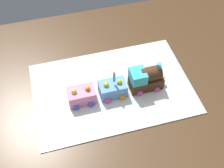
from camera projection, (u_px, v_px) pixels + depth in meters
name	position (u px, v px, depth m)	size (l,w,h in m)	color
ground_plane	(112.00, 167.00, 1.71)	(8.00, 8.00, 0.00)	#2D3038
dining_table	(112.00, 104.00, 1.21)	(1.40, 1.00, 0.74)	#4C331E
cake_board	(112.00, 89.00, 1.13)	(0.60, 0.40, 0.00)	silver
cake_locomotive	(146.00, 79.00, 1.09)	(0.14, 0.08, 0.12)	#472816
cake_car_gondola_sky_blue	(113.00, 89.00, 1.09)	(0.10, 0.08, 0.07)	#669EEA
cake_car_tanker_bubblegum	(81.00, 95.00, 1.07)	(0.10, 0.08, 0.07)	pink
birthday_candle	(114.00, 77.00, 1.03)	(0.01, 0.01, 0.05)	#4CA5E5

